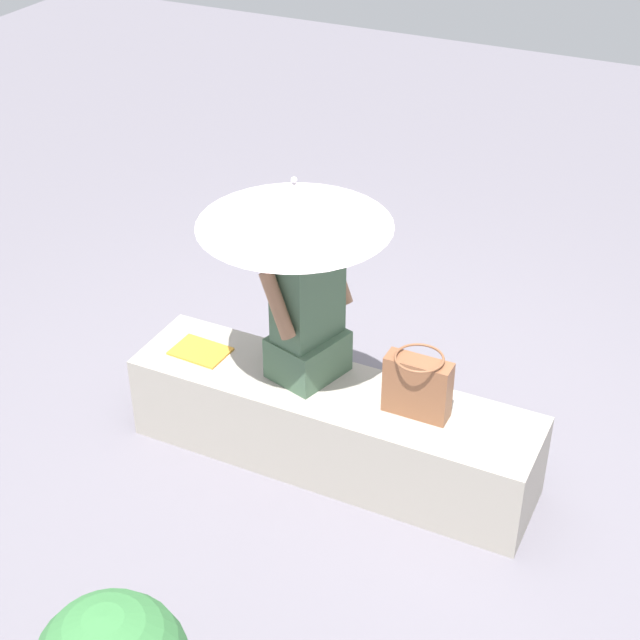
# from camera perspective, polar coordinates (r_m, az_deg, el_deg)

# --- Properties ---
(ground_plane) EXTENTS (14.00, 14.00, 0.00)m
(ground_plane) POSITION_cam_1_polar(r_m,az_deg,el_deg) (4.97, 0.68, -8.23)
(ground_plane) COLOR slate
(stone_bench) EXTENTS (2.04, 0.49, 0.46)m
(stone_bench) POSITION_cam_1_polar(r_m,az_deg,el_deg) (4.83, 0.70, -6.20)
(stone_bench) COLOR #A8A093
(stone_bench) RESTS_ON ground
(person_seated) EXTENTS (0.36, 0.51, 0.90)m
(person_seated) POSITION_cam_1_polar(r_m,az_deg,el_deg) (4.58, -0.73, 0.84)
(person_seated) COLOR #47664C
(person_seated) RESTS_ON stone_bench
(parasol) EXTENTS (0.88, 0.88, 1.07)m
(parasol) POSITION_cam_1_polar(r_m,az_deg,el_deg) (4.27, -1.51, 6.77)
(parasol) COLOR #B7B7BC
(parasol) RESTS_ON stone_bench
(handbag_black) EXTENTS (0.31, 0.23, 0.32)m
(handbag_black) POSITION_cam_1_polar(r_m,az_deg,el_deg) (4.47, 5.74, -3.80)
(handbag_black) COLOR brown
(handbag_black) RESTS_ON stone_bench
(magazine) EXTENTS (0.29, 0.21, 0.01)m
(magazine) POSITION_cam_1_polar(r_m,az_deg,el_deg) (4.97, -7.01, -1.82)
(magazine) COLOR gold
(magazine) RESTS_ON stone_bench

